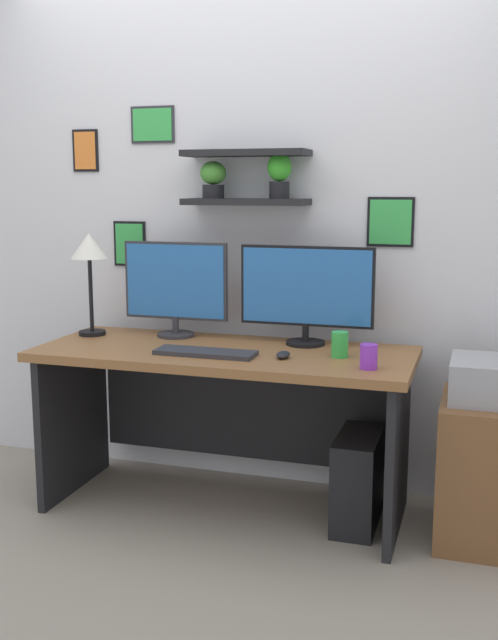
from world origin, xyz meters
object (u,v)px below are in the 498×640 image
Objects in this scene: desk_lamp at (89,255)px; computer_tower_right at (358,480)px; monitor_left at (176,286)px; monitor_right at (306,291)px; drawer_cabinet at (493,471)px; printer at (498,381)px; pen_cup at (369,357)px; computer_mouse at (283,355)px; keyboard at (205,353)px; water_cup at (340,345)px; desk at (229,391)px.

computer_tower_right is at bearing -4.44° from desk_lamp.
monitor_left is 0.64m from monitor_right.
printer is (0.00, -0.00, 0.39)m from drawer_cabinet.
drawer_cabinet reaches higher than computer_tower_right.
desk_lamp reaches higher than pen_cup.
monitor_left is 0.86× the size of drawer_cabinet.
computer_mouse is 1.11m from desk_lamp.
keyboard is 0.89× the size of desk_lamp.
computer_mouse is (0.62, -0.31, -0.23)m from monitor_left.
keyboard is at bearing -50.98° from monitor_left.
computer_mouse is 0.82× the size of water_cup.
monitor_left is 1.37× the size of printer.
computer_tower_right is at bearing 12.73° from keyboard.
drawer_cabinet is (1.17, -0.01, -0.24)m from desk.
pen_cup reaches higher than printer.
desk is 0.75m from pen_cup.
water_cup reaches higher than drawer_cabinet.
printer is at bearing 2.65° from computer_tower_right.
water_cup is 0.61m from computer_tower_right.
desk_lamp is at bearing 168.23° from computer_mouse.
monitor_left reaches higher than computer_tower_right.
desk_lamp is 1.47m from pen_cup.
drawer_cabinet is at bearing 4.14° from water_cup.
keyboard is 1.16× the size of printer.
desk_lamp is (-0.40, -0.10, 0.15)m from monitor_left.
printer reaches higher than desk.
drawer_cabinet is at bearing 90.00° from printer.
computer_mouse reaches higher than computer_tower_right.
desk is at bearing 77.45° from keyboard.
water_cup is (0.52, -0.06, 0.26)m from desk.
monitor_right is 1.63× the size of printer.
monitor_left is 4.72× the size of water_cup.
monitor_right is at bearing 26.71° from desk.
desk_lamp reaches higher than water_cup.
monitor_right is 1.11m from drawer_cabinet.
monitor_right reaches higher than pen_cup.
water_cup is at bearing -5.72° from desk_lamp.
computer_mouse is 0.38m from pen_cup.
monitor_right is at bearing 131.90° from water_cup.
water_cup is 0.18× the size of drawer_cabinet.
computer_mouse is at bearing -11.77° from desk_lamp.
monitor_right is at bearing 168.40° from printer.
monitor_left is 1.18× the size of keyboard.
monitor_left is at bearing 13.28° from desk_lamp.
computer_tower_right is (-0.56, -0.03, -0.48)m from printer.
drawer_cabinet is (1.89, -0.08, -0.84)m from desk_lamp.
monitor_left is 1.08m from pen_cup.
desk is at bearing 161.31° from pen_cup.
monitor_left reaches higher than drawer_cabinet.
printer is at bearing -0.57° from desk.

